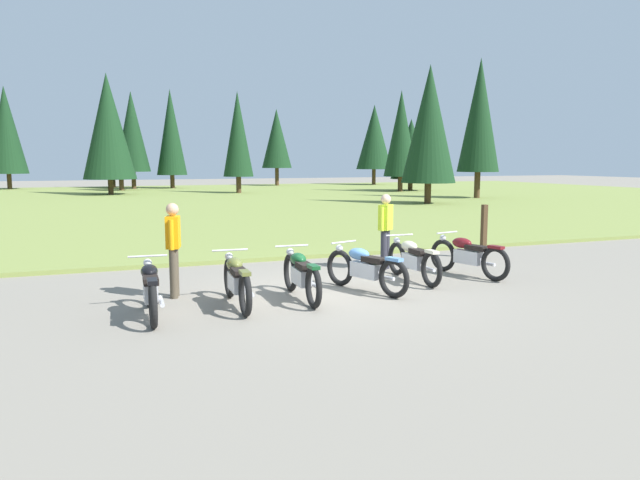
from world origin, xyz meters
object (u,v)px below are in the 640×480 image
Objects in this scene: motorcycle_maroon at (468,255)px; trail_marker_post at (484,232)px; motorcycle_british_green at (301,274)px; rider_near_row_end at (385,227)px; motorcycle_olive at (237,280)px; rider_with_back_turned at (173,244)px; motorcycle_black at (150,289)px; motorcycle_cream at (413,259)px; motorcycle_sky_blue at (365,268)px.

trail_marker_post is (1.72, 1.82, 0.23)m from motorcycle_maroon.
rider_near_row_end is at bearing 37.73° from motorcycle_british_green.
motorcycle_olive is 1.02× the size of motorcycle_maroon.
motorcycle_british_green and motorcycle_maroon have the same top height.
rider_with_back_turned is at bearing 155.18° from motorcycle_british_green.
motorcycle_black is 1.02× the size of motorcycle_maroon.
motorcycle_british_green is at bearing -169.04° from motorcycle_maroon.
motorcycle_black is 1.26× the size of rider_near_row_end.
rider_near_row_end is at bearing -170.79° from trail_marker_post.
motorcycle_cream is (2.63, 0.72, 0.00)m from motorcycle_british_green.
motorcycle_olive and motorcycle_british_green have the same top height.
motorcycle_british_green is at bearing -24.82° from rider_with_back_turned.
rider_near_row_end reaches higher than motorcycle_cream.
trail_marker_post is (7.73, 1.64, -0.28)m from rider_with_back_turned.
motorcycle_british_green and motorcycle_sky_blue have the same top height.
motorcycle_sky_blue is at bearing -157.21° from motorcycle_cream.
motorcycle_black is 1.58× the size of trail_marker_post.
motorcycle_maroon is 2.51m from trail_marker_post.
motorcycle_sky_blue is at bearing -13.14° from rider_with_back_turned.
motorcycle_cream is at bearing -93.50° from rider_near_row_end.
motorcycle_cream is at bearing 12.31° from motorcycle_olive.
motorcycle_maroon is 6.03m from rider_with_back_turned.
motorcycle_maroon is at bearing 9.71° from motorcycle_olive.
motorcycle_olive and motorcycle_cream have the same top height.
motorcycle_cream is at bearing -2.75° from rider_with_back_turned.
rider_near_row_end reaches higher than motorcycle_black.
trail_marker_post is at bearing 9.21° from rider_near_row_end.
motorcycle_british_green is 1.00× the size of motorcycle_cream.
motorcycle_black is at bearing -169.07° from motorcycle_cream.
rider_near_row_end is (5.29, 2.39, 0.51)m from motorcycle_black.
trail_marker_post is at bearing 24.44° from motorcycle_british_green.
motorcycle_black is 1.26× the size of rider_with_back_turned.
rider_with_back_turned reaches higher than trail_marker_post.
motorcycle_maroon is 1.23× the size of rider_with_back_turned.
motorcycle_cream is at bearing -148.57° from trail_marker_post.
motorcycle_maroon is 1.23× the size of rider_near_row_end.
motorcycle_black is at bearing -155.67° from rider_near_row_end.
motorcycle_british_green is at bearing -155.56° from trail_marker_post.
rider_near_row_end is at bearing 29.67° from motorcycle_olive.
rider_with_back_turned is 1.00× the size of rider_near_row_end.
trail_marker_post is at bearing 46.53° from motorcycle_maroon.
motorcycle_british_green is (2.57, 0.29, 0.00)m from motorcycle_black.
rider_near_row_end reaches higher than motorcycle_maroon.
motorcycle_black is at bearing -172.86° from motorcycle_olive.
motorcycle_cream is at bearing 15.27° from motorcycle_british_green.
motorcycle_black is 5.30m from motorcycle_cream.
motorcycle_cream is at bearing 22.79° from motorcycle_sky_blue.
trail_marker_post is at bearing 31.43° from motorcycle_cream.
rider_near_row_end reaches higher than motorcycle_olive.
rider_near_row_end is (3.89, 2.21, 0.51)m from motorcycle_olive.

